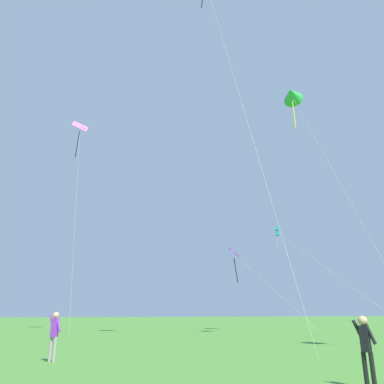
{
  "coord_description": "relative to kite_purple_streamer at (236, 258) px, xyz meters",
  "views": [
    {
      "loc": [
        -0.29,
        -2.36,
        1.72
      ],
      "look_at": [
        9.8,
        25.49,
        11.25
      ],
      "focal_mm": 35.36,
      "sensor_mm": 36.0,
      "label": 1
    }
  ],
  "objects": [
    {
      "name": "kite_purple_streamer",
      "position": [
        0.0,
        0.0,
        0.0
      ],
      "size": [
        3.62,
        9.8,
        8.03
      ],
      "color": "purple",
      "rests_on": "ground_plane"
    },
    {
      "name": "kite_teal_box",
      "position": [
        4.92,
        -0.25,
        2.68
      ],
      "size": [
        3.95,
        11.89,
        10.14
      ],
      "color": "teal",
      "rests_on": "ground_plane"
    },
    {
      "name": "kite_pink_low",
      "position": [
        -15.09,
        8.01,
        14.08
      ],
      "size": [
        1.94,
        7.27,
        22.89
      ],
      "color": "pink",
      "rests_on": "ground_plane"
    },
    {
      "name": "kite_green_small",
      "position": [
        4.45,
        -4.96,
        15.88
      ],
      "size": [
        4.83,
        8.77,
        23.72
      ],
      "color": "green",
      "rests_on": "ground_plane"
    },
    {
      "name": "person_near_tree",
      "position": [
        -15.96,
        -16.57,
        -5.67
      ],
      "size": [
        0.5,
        0.42,
        1.77
      ],
      "color": "gray",
      "rests_on": "ground_plane"
    },
    {
      "name": "person_in_blue_jacket",
      "position": [
        -8.84,
        -24.72,
        -5.73
      ],
      "size": [
        0.34,
        0.5,
        1.66
      ],
      "color": "black",
      "rests_on": "ground_plane"
    }
  ]
}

